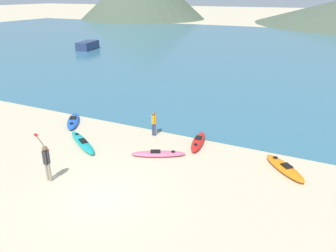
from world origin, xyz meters
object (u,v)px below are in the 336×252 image
object	(u,v)px
person_near_waterline	(154,122)
moored_boat_1	(88,45)
kayak_on_sand_1	(82,142)
person_near_foreground	(47,161)
loose_paddle	(41,142)
kayak_on_sand_4	(158,154)
kayak_on_sand_0	(198,142)
kayak_on_sand_3	(73,121)
kayak_on_sand_2	(284,168)

from	to	relation	value
person_near_waterline	moored_boat_1	bearing A→B (deg)	135.23
moored_boat_1	kayak_on_sand_1	bearing A→B (deg)	-51.89
person_near_foreground	loose_paddle	world-z (taller)	person_near_foreground
person_near_waterline	loose_paddle	xyz separation A→B (m)	(-5.48, -3.71, -0.86)
kayak_on_sand_1	person_near_waterline	xyz separation A→B (m)	(3.06, 2.94, 0.72)
kayak_on_sand_4	moored_boat_1	bearing A→B (deg)	134.33
kayak_on_sand_0	kayak_on_sand_3	size ratio (longest dim) A/B	0.99
kayak_on_sand_2	person_near_foreground	bearing A→B (deg)	-149.67
moored_boat_1	kayak_on_sand_3	bearing A→B (deg)	-53.17
kayak_on_sand_2	moored_boat_1	size ratio (longest dim) A/B	0.59
kayak_on_sand_4	person_near_foreground	world-z (taller)	person_near_foreground
kayak_on_sand_2	kayak_on_sand_3	distance (m)	13.51
kayak_on_sand_2	person_near_waterline	xyz separation A→B (m)	(-7.73, 1.01, 0.69)
kayak_on_sand_2	person_near_waterline	bearing A→B (deg)	172.53
kayak_on_sand_1	kayak_on_sand_2	world-z (taller)	kayak_on_sand_2
person_near_waterline	moored_boat_1	xyz separation A→B (m)	(-24.17, 23.98, -0.21)
kayak_on_sand_0	kayak_on_sand_4	size ratio (longest dim) A/B	0.97
loose_paddle	kayak_on_sand_0	bearing A→B (deg)	23.86
kayak_on_sand_0	person_near_foreground	world-z (taller)	person_near_foreground
kayak_on_sand_4	moored_boat_1	xyz separation A→B (m)	(-25.65, 26.26, 0.53)
kayak_on_sand_3	kayak_on_sand_4	world-z (taller)	kayak_on_sand_3
kayak_on_sand_2	kayak_on_sand_4	size ratio (longest dim) A/B	0.88
moored_boat_1	person_near_waterline	bearing A→B (deg)	-44.77
kayak_on_sand_2	person_near_foreground	size ratio (longest dim) A/B	1.43
person_near_waterline	kayak_on_sand_4	bearing A→B (deg)	-57.04
kayak_on_sand_1	kayak_on_sand_3	xyz separation A→B (m)	(-2.71, 2.36, 0.01)
kayak_on_sand_4	person_near_foreground	xyz separation A→B (m)	(-3.39, -4.37, 0.88)
kayak_on_sand_1	person_near_waterline	size ratio (longest dim) A/B	2.17
person_near_foreground	person_near_waterline	world-z (taller)	person_near_foreground
kayak_on_sand_2	loose_paddle	bearing A→B (deg)	-168.49
kayak_on_sand_0	moored_boat_1	xyz separation A→B (m)	(-27.04, 23.99, 0.49)
kayak_on_sand_3	kayak_on_sand_4	bearing A→B (deg)	-13.17
person_near_waterline	moored_boat_1	world-z (taller)	person_near_waterline
kayak_on_sand_1	person_near_waterline	distance (m)	4.30
kayak_on_sand_2	kayak_on_sand_1	bearing A→B (deg)	-169.88
person_near_waterline	loose_paddle	distance (m)	6.67
kayak_on_sand_0	kayak_on_sand_4	xyz separation A→B (m)	(-1.38, -2.27, -0.04)
moored_boat_1	kayak_on_sand_4	bearing A→B (deg)	-45.67
kayak_on_sand_2	loose_paddle	world-z (taller)	kayak_on_sand_2
kayak_on_sand_2	kayak_on_sand_3	world-z (taller)	kayak_on_sand_2
kayak_on_sand_4	moored_boat_1	size ratio (longest dim) A/B	0.67
person_near_foreground	person_near_waterline	distance (m)	6.92
kayak_on_sand_3	loose_paddle	bearing A→B (deg)	-84.64
kayak_on_sand_1	person_near_waterline	world-z (taller)	person_near_waterline
loose_paddle	kayak_on_sand_1	bearing A→B (deg)	17.54
loose_paddle	person_near_waterline	bearing A→B (deg)	34.05
loose_paddle	kayak_on_sand_4	bearing A→B (deg)	11.56
kayak_on_sand_0	kayak_on_sand_1	size ratio (longest dim) A/B	0.84
person_near_foreground	kayak_on_sand_1	bearing A→B (deg)	107.21
kayak_on_sand_1	kayak_on_sand_2	size ratio (longest dim) A/B	1.31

